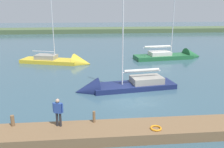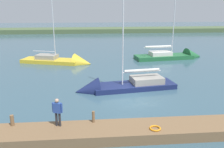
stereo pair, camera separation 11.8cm
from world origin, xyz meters
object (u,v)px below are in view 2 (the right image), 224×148
at_px(life_ring_buoy, 155,128).
at_px(sailboat_inner_slip, 117,88).
at_px(mooring_post_near, 12,120).
at_px(sailboat_outer_mooring, 176,57).
at_px(person_on_dock, 57,110).
at_px(mooring_post_far, 93,117).
at_px(sailboat_mid_channel, 64,62).

distance_m(life_ring_buoy, sailboat_inner_slip, 8.65).
xyz_separation_m(mooring_post_near, sailboat_inner_slip, (-6.99, -7.39, -0.77)).
relative_size(sailboat_inner_slip, sailboat_outer_mooring, 1.00).
relative_size(sailboat_inner_slip, person_on_dock, 6.58).
height_order(mooring_post_far, sailboat_outer_mooring, sailboat_outer_mooring).
distance_m(sailboat_mid_channel, person_on_dock, 18.89).
height_order(life_ring_buoy, sailboat_inner_slip, sailboat_inner_slip).
bearing_deg(life_ring_buoy, mooring_post_near, -8.06).
relative_size(mooring_post_near, sailboat_mid_channel, 0.06).
height_order(mooring_post_near, mooring_post_far, mooring_post_far).
distance_m(sailboat_outer_mooring, person_on_dock, 25.16).
height_order(sailboat_mid_channel, sailboat_inner_slip, sailboat_mid_channel).
distance_m(mooring_post_far, sailboat_outer_mooring, 23.79).
xyz_separation_m(sailboat_mid_channel, sailboat_outer_mooring, (-16.06, -1.81, 0.05)).
height_order(mooring_post_far, sailboat_mid_channel, sailboat_mid_channel).
distance_m(mooring_post_far, life_ring_buoy, 3.68).
bearing_deg(person_on_dock, sailboat_mid_channel, -156.08).
xyz_separation_m(mooring_post_far, sailboat_outer_mooring, (-12.38, -20.30, -0.76)).
bearing_deg(sailboat_outer_mooring, mooring_post_near, -137.29).
bearing_deg(mooring_post_far, life_ring_buoy, 161.53).
relative_size(mooring_post_far, sailboat_inner_slip, 0.06).
bearing_deg(sailboat_inner_slip, sailboat_mid_channel, -69.70).
distance_m(sailboat_inner_slip, person_on_dock, 8.92).
relative_size(life_ring_buoy, person_on_dock, 0.39).
height_order(life_ring_buoy, sailboat_outer_mooring, sailboat_outer_mooring).
relative_size(mooring_post_far, life_ring_buoy, 1.06).
xyz_separation_m(sailboat_mid_channel, person_on_dock, (-1.63, 18.77, 1.44)).
bearing_deg(life_ring_buoy, sailboat_mid_channel, -70.00).
bearing_deg(person_on_dock, mooring_post_near, -77.00).
bearing_deg(sailboat_inner_slip, person_on_dock, 52.74).
distance_m(sailboat_mid_channel, sailboat_inner_slip, 12.59).
xyz_separation_m(life_ring_buoy, sailboat_outer_mooring, (-8.90, -21.46, -0.46)).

